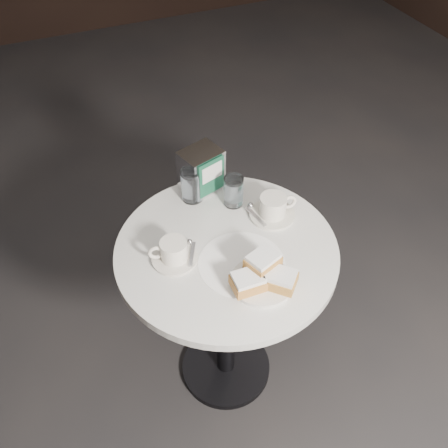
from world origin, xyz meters
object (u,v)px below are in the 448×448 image
beignet_plate (263,277)px  water_glass_left (192,185)px  coffee_cup_left (174,252)px  water_glass_right (234,191)px  napkin_dispenser (201,171)px  cafe_table (226,287)px  coffee_cup_right (273,208)px

beignet_plate → water_glass_left: bearing=97.3°
beignet_plate → coffee_cup_left: beignet_plate is taller
water_glass_right → water_glass_left: bearing=146.6°
napkin_dispenser → beignet_plate: bearing=-106.8°
cafe_table → napkin_dispenser: bearing=83.5°
water_glass_right → cafe_table: bearing=-119.8°
water_glass_left → napkin_dispenser: napkin_dispenser is taller
cafe_table → beignet_plate: size_ratio=3.16×
coffee_cup_left → napkin_dispenser: 0.34m
coffee_cup_right → cafe_table: bearing=-154.5°
coffee_cup_right → napkin_dispenser: bearing=131.6°
water_glass_left → water_glass_right: (0.12, -0.08, -0.01)m
water_glass_left → napkin_dispenser: size_ratio=0.75×
water_glass_right → napkin_dispenser: (-0.07, 0.12, 0.03)m
napkin_dispenser → water_glass_left: bearing=-160.5°
beignet_plate → napkin_dispenser: napkin_dispenser is taller
coffee_cup_left → napkin_dispenser: size_ratio=1.06×
coffee_cup_left → water_glass_left: bearing=70.0°
coffee_cup_right → water_glass_right: (-0.09, 0.11, 0.02)m
beignet_plate → water_glass_right: size_ratio=2.18×
coffee_cup_right → water_glass_left: size_ratio=1.40×
beignet_plate → water_glass_left: size_ratio=1.98×
coffee_cup_left → water_glass_right: (0.27, 0.16, 0.02)m
water_glass_right → beignet_plate: bearing=-100.2°
cafe_table → water_glass_left: bearing=93.5°
water_glass_right → napkin_dispenser: napkin_dispenser is taller
coffee_cup_right → napkin_dispenser: size_ratio=1.05×
coffee_cup_left → coffee_cup_right: (0.36, 0.05, 0.00)m
coffee_cup_left → coffee_cup_right: bearing=20.5°
cafe_table → beignet_plate: bearing=-77.1°
cafe_table → coffee_cup_left: coffee_cup_left is taller
cafe_table → coffee_cup_right: coffee_cup_right is taller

